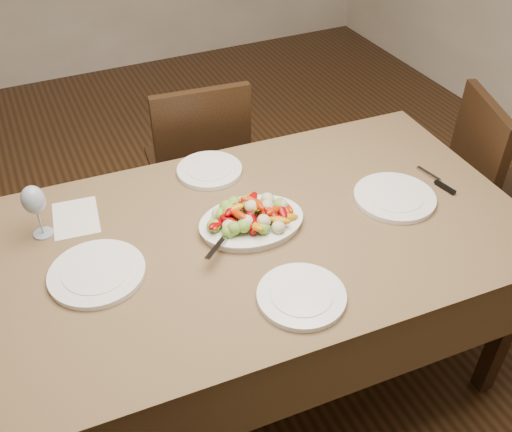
{
  "coord_description": "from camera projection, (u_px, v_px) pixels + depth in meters",
  "views": [
    {
      "loc": [
        -0.53,
        -1.48,
        2.0
      ],
      "look_at": [
        0.08,
        -0.17,
        0.82
      ],
      "focal_mm": 40.0,
      "sensor_mm": 36.0,
      "label": 1
    }
  ],
  "objects": [
    {
      "name": "floor",
      "position": [
        223.0,
        346.0,
        2.48
      ],
      "size": [
        6.0,
        6.0,
        0.0
      ],
      "primitive_type": "plane",
      "color": "#341F0F",
      "rests_on": "ground"
    },
    {
      "name": "dining_table",
      "position": [
        256.0,
        307.0,
        2.15
      ],
      "size": [
        1.89,
        1.13,
        0.76
      ],
      "primitive_type": "cube",
      "rotation": [
        0.0,
        0.0,
        -0.05
      ],
      "color": "brown",
      "rests_on": "ground"
    },
    {
      "name": "chair_far",
      "position": [
        196.0,
        164.0,
        2.73
      ],
      "size": [
        0.46,
        0.46,
        0.95
      ],
      "primitive_type": null,
      "rotation": [
        0.0,
        0.0,
        3.04
      ],
      "color": "black",
      "rests_on": "ground"
    },
    {
      "name": "chair_right",
      "position": [
        506.0,
        198.0,
        2.52
      ],
      "size": [
        0.54,
        0.54,
        0.95
      ],
      "primitive_type": null,
      "rotation": [
        0.0,
        0.0,
        1.22
      ],
      "color": "black",
      "rests_on": "ground"
    },
    {
      "name": "serving_platter",
      "position": [
        252.0,
        224.0,
        1.92
      ],
      "size": [
        0.36,
        0.27,
        0.02
      ],
      "primitive_type": "ellipsoid",
      "rotation": [
        0.0,
        0.0,
        -0.05
      ],
      "color": "white",
      "rests_on": "dining_table"
    },
    {
      "name": "roasted_vegetables",
      "position": [
        251.0,
        210.0,
        1.88
      ],
      "size": [
        0.29,
        0.21,
        0.09
      ],
      "primitive_type": null,
      "rotation": [
        0.0,
        0.0,
        -0.05
      ],
      "color": "#820205",
      "rests_on": "serving_platter"
    },
    {
      "name": "serving_spoon",
      "position": [
        237.0,
        227.0,
        1.85
      ],
      "size": [
        0.23,
        0.25,
        0.03
      ],
      "primitive_type": null,
      "rotation": [
        0.0,
        0.0,
        -0.83
      ],
      "color": "#9EA0A8",
      "rests_on": "serving_platter"
    },
    {
      "name": "plate_left",
      "position": [
        97.0,
        273.0,
        1.74
      ],
      "size": [
        0.29,
        0.29,
        0.02
      ],
      "primitive_type": "cylinder",
      "color": "white",
      "rests_on": "dining_table"
    },
    {
      "name": "plate_right",
      "position": [
        395.0,
        197.0,
        2.04
      ],
      "size": [
        0.29,
        0.29,
        0.02
      ],
      "primitive_type": "cylinder",
      "color": "white",
      "rests_on": "dining_table"
    },
    {
      "name": "plate_far",
      "position": [
        210.0,
        170.0,
        2.17
      ],
      "size": [
        0.25,
        0.25,
        0.02
      ],
      "primitive_type": "cylinder",
      "color": "white",
      "rests_on": "dining_table"
    },
    {
      "name": "plate_near",
      "position": [
        301.0,
        296.0,
        1.66
      ],
      "size": [
        0.26,
        0.26,
        0.02
      ],
      "primitive_type": "cylinder",
      "color": "white",
      "rests_on": "dining_table"
    },
    {
      "name": "wine_glass",
      "position": [
        36.0,
        210.0,
        1.83
      ],
      "size": [
        0.08,
        0.08,
        0.2
      ],
      "primitive_type": null,
      "color": "#8C99A5",
      "rests_on": "dining_table"
    },
    {
      "name": "menu_card",
      "position": [
        76.0,
        218.0,
        1.96
      ],
      "size": [
        0.17,
        0.23,
        0.0
      ],
      "primitive_type": "cube",
      "rotation": [
        0.0,
        0.0,
        -0.12
      ],
      "color": "silver",
      "rests_on": "dining_table"
    },
    {
      "name": "table_knife",
      "position": [
        437.0,
        182.0,
        2.12
      ],
      "size": [
        0.05,
        0.2,
        0.01
      ],
      "primitive_type": null,
      "rotation": [
        0.0,
        0.0,
        0.17
      ],
      "color": "#9EA0A8",
      "rests_on": "dining_table"
    }
  ]
}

